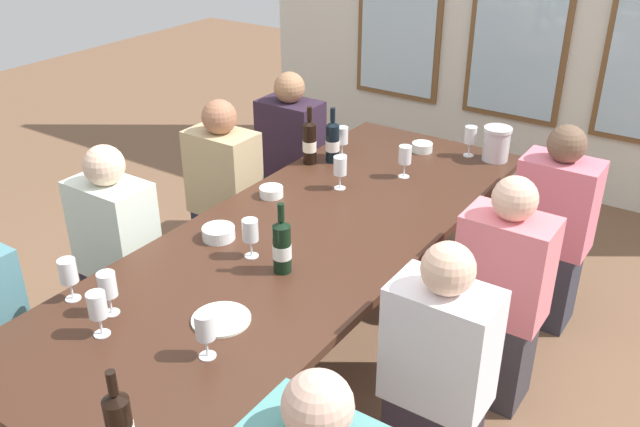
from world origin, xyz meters
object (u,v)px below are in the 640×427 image
Objects in this scene: wine_bottle_1 at (282,246)px; wine_glass_7 at (107,286)px; wine_bottle_0 at (333,141)px; seated_person_5 at (500,299)px; tasting_bowl_1 at (271,192)px; wine_glass_0 at (250,231)px; tasting_bowl_0 at (219,233)px; wine_glass_1 at (97,306)px; wine_glass_5 at (405,156)px; dining_table at (303,247)px; wine_bottle_3 at (120,426)px; seated_person_6 at (291,163)px; seated_person_7 at (551,232)px; white_plate_0 at (221,319)px; metal_pitcher at (496,144)px; wine_bottle_2 at (310,142)px; seated_person_3 at (437,381)px; wine_glass_8 at (340,167)px; wine_glass_4 at (68,273)px; seated_person_4 at (225,199)px; wine_glass_2 at (205,327)px; wine_glass_3 at (342,136)px; wine_glass_6 at (470,136)px; seated_person_2 at (119,259)px; tasting_bowl_2 at (423,147)px.

wine_bottle_1 is 0.69m from wine_glass_7.
wine_bottle_0 is 1.30m from seated_person_5.
tasting_bowl_1 is 0.68× the size of wine_glass_0.
wine_glass_1 is at bearing -81.26° from tasting_bowl_0.
wine_glass_5 is at bearing 81.91° from wine_glass_0.
wine_bottle_3 is at bearing -76.29° from dining_table.
wine_bottle_0 is 1.02m from tasting_bowl_0.
seated_person_7 is at bearing 0.31° from seated_person_6.
tasting_bowl_1 is at bearing 117.33° from white_plate_0.
wine_glass_5 is at bearing 79.08° from wine_glass_7.
wine_bottle_1 is at bearing -70.30° from dining_table.
metal_pitcher is at bearing 65.97° from tasting_bowl_0.
white_plate_0 is 0.42m from wine_bottle_1.
wine_bottle_2 is 0.29× the size of seated_person_3.
wine_glass_8 is (0.12, 1.39, 0.00)m from wine_glass_7.
seated_person_4 is (-0.38, 1.31, -0.33)m from wine_glass_4.
seated_person_7 reaches higher than wine_glass_1.
wine_bottle_2 is at bearing 110.74° from wine_glass_0.
wine_glass_2 is at bearing -67.20° from wine_bottle_2.
seated_person_5 is at bearing 73.20° from wine_bottle_3.
wine_bottle_1 is 1.13m from wine_bottle_2.
wine_glass_3 is 1.00× the size of wine_glass_6.
metal_pitcher is at bearing 104.94° from seated_person_3.
wine_glass_0 is at bearing -101.79° from wine_glass_6.
wine_glass_6 is at bearing 79.38° from wine_glass_1.
wine_bottle_3 reaches higher than tasting_bowl_1.
tasting_bowl_0 is at bearing -109.57° from wine_glass_5.
dining_table is 16.63× the size of wine_glass_5.
seated_person_4 is at bearing -143.28° from wine_bottle_2.
wine_glass_1 is at bearing -65.02° from seated_person_4.
seated_person_7 is at bearing 51.83° from dining_table.
wine_glass_6 is at bearing 89.15° from wine_glass_2.
dining_table is at bearing -106.69° from metal_pitcher.
wine_glass_2 and wine_glass_4 have the same top height.
wine_bottle_2 is at bearing -164.35° from seated_person_7.
wine_glass_6 is 0.16× the size of seated_person_5.
seated_person_2 is 0.78m from seated_person_4.
metal_pitcher is at bearing 73.49° from wine_glass_0.
metal_pitcher is at bearing 149.17° from seated_person_7.
tasting_bowl_1 is 1.21m from seated_person_5.
wine_glass_8 is at bearing 77.21° from tasting_bowl_0.
wine_bottle_0 reaches higher than wine_glass_3.
wine_bottle_0 reaches higher than tasting_bowl_2.
wine_bottle_2 reaches higher than wine_bottle_3.
seated_person_7 is at bearing 21.25° from seated_person_4.
wine_glass_7 is at bearing -105.84° from wine_glass_0.
seated_person_3 is (0.50, 1.02, -0.33)m from wine_bottle_3.
wine_glass_7 is 0.16× the size of seated_person_7.
seated_person_3 reaches higher than wine_glass_5.
metal_pitcher reaches higher than wine_glass_8.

